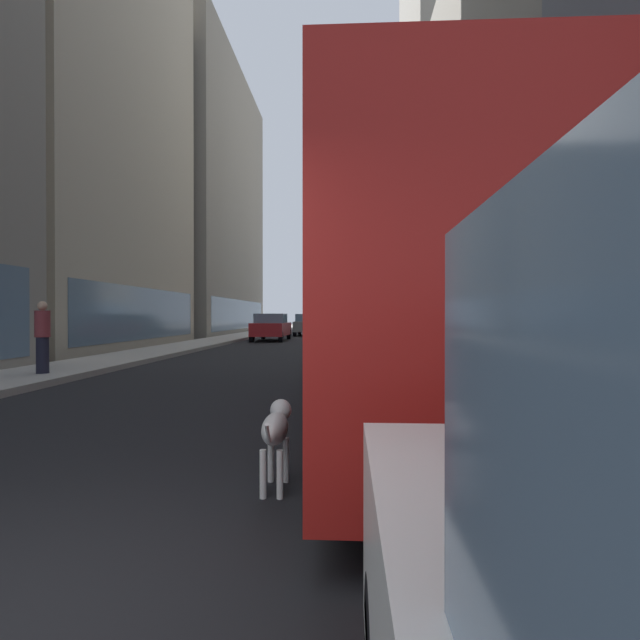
{
  "coord_description": "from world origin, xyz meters",
  "views": [
    {
      "loc": [
        1.77,
        -1.78,
        1.5
      ],
      "look_at": [
        1.12,
        10.12,
        1.4
      ],
      "focal_mm": 28.8,
      "sensor_mm": 36.0,
      "label": 1
    }
  ],
  "objects_px": {
    "car_silver_sedan": "(363,325)",
    "dalmatian_dog": "(276,429)",
    "car_grey_wagon": "(308,325)",
    "pedestrian_in_coat": "(42,337)",
    "car_red_coupe": "(271,327)",
    "transit_bus": "(411,299)"
  },
  "relations": [
    {
      "from": "car_silver_sedan",
      "to": "car_grey_wagon",
      "type": "relative_size",
      "value": 1.01
    },
    {
      "from": "transit_bus",
      "to": "dalmatian_dog",
      "type": "height_order",
      "value": "transit_bus"
    },
    {
      "from": "pedestrian_in_coat",
      "to": "dalmatian_dog",
      "type": "bearing_deg",
      "value": -47.77
    },
    {
      "from": "transit_bus",
      "to": "dalmatian_dog",
      "type": "relative_size",
      "value": 11.98
    },
    {
      "from": "car_red_coupe",
      "to": "car_grey_wagon",
      "type": "bearing_deg",
      "value": 78.83
    },
    {
      "from": "transit_bus",
      "to": "car_red_coupe",
      "type": "xyz_separation_m",
      "value": [
        -5.6,
        21.93,
        -0.95
      ]
    },
    {
      "from": "pedestrian_in_coat",
      "to": "car_red_coupe",
      "type": "bearing_deg",
      "value": 82.18
    },
    {
      "from": "car_red_coupe",
      "to": "car_silver_sedan",
      "type": "bearing_deg",
      "value": 43.83
    },
    {
      "from": "car_silver_sedan",
      "to": "car_grey_wagon",
      "type": "height_order",
      "value": "same"
    },
    {
      "from": "transit_bus",
      "to": "car_grey_wagon",
      "type": "height_order",
      "value": "transit_bus"
    },
    {
      "from": "car_red_coupe",
      "to": "dalmatian_dog",
      "type": "distance_m",
      "value": 26.27
    },
    {
      "from": "transit_bus",
      "to": "car_red_coupe",
      "type": "height_order",
      "value": "transit_bus"
    },
    {
      "from": "car_silver_sedan",
      "to": "pedestrian_in_coat",
      "type": "relative_size",
      "value": 2.72
    },
    {
      "from": "car_grey_wagon",
      "to": "pedestrian_in_coat",
      "type": "relative_size",
      "value": 2.69
    },
    {
      "from": "car_grey_wagon",
      "to": "car_red_coupe",
      "type": "xyz_separation_m",
      "value": [
        -1.6,
        -8.1,
        0.0
      ]
    },
    {
      "from": "car_silver_sedan",
      "to": "dalmatian_dog",
      "type": "relative_size",
      "value": 4.77
    },
    {
      "from": "car_red_coupe",
      "to": "transit_bus",
      "type": "bearing_deg",
      "value": -75.68
    },
    {
      "from": "car_silver_sedan",
      "to": "car_red_coupe",
      "type": "bearing_deg",
      "value": -136.17
    },
    {
      "from": "car_red_coupe",
      "to": "dalmatian_dog",
      "type": "height_order",
      "value": "car_red_coupe"
    },
    {
      "from": "car_red_coupe",
      "to": "dalmatian_dog",
      "type": "relative_size",
      "value": 4.9
    },
    {
      "from": "car_grey_wagon",
      "to": "transit_bus",
      "type": "bearing_deg",
      "value": -82.41
    },
    {
      "from": "car_silver_sedan",
      "to": "dalmatian_dog",
      "type": "distance_m",
      "value": 31.4
    }
  ]
}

